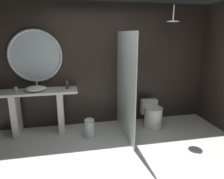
% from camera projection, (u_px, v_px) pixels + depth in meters
% --- Properties ---
extents(ground_plane, '(5.76, 5.76, 0.00)m').
position_uv_depth(ground_plane, '(128.00, 172.00, 3.06)').
color(ground_plane, silver).
extents(back_wall_panel, '(4.80, 0.10, 2.60)m').
position_uv_depth(back_wall_panel, '(106.00, 65.00, 4.51)').
color(back_wall_panel, black).
rests_on(back_wall_panel, ground_plane).
extents(vanity_counter, '(1.56, 0.48, 0.89)m').
position_uv_depth(vanity_counter, '(38.00, 107.00, 4.14)').
color(vanity_counter, silver).
rests_on(vanity_counter, ground_plane).
extents(vessel_sink, '(0.40, 0.33, 0.22)m').
position_uv_depth(vessel_sink, '(36.00, 88.00, 4.01)').
color(vessel_sink, white).
rests_on(vessel_sink, vanity_counter).
extents(tumbler_cup, '(0.06, 0.06, 0.10)m').
position_uv_depth(tumbler_cup, '(16.00, 90.00, 3.95)').
color(tumbler_cup, silver).
rests_on(tumbler_cup, vanity_counter).
extents(soap_dispenser, '(0.06, 0.06, 0.16)m').
position_uv_depth(soap_dispenser, '(67.00, 85.00, 4.16)').
color(soap_dispenser, '#3D3323').
rests_on(soap_dispenser, vanity_counter).
extents(round_wall_mirror, '(1.05, 0.05, 1.05)m').
position_uv_depth(round_wall_mirror, '(35.00, 56.00, 4.09)').
color(round_wall_mirror, silver).
extents(shower_glass_panel, '(0.02, 1.33, 2.02)m').
position_uv_depth(shower_glass_panel, '(125.00, 86.00, 3.96)').
color(shower_glass_panel, silver).
rests_on(shower_glass_panel, ground_plane).
extents(rain_shower_head, '(0.24, 0.24, 0.31)m').
position_uv_depth(rain_shower_head, '(173.00, 20.00, 3.97)').
color(rain_shower_head, silver).
extents(toilet, '(0.40, 0.57, 0.55)m').
position_uv_depth(toilet, '(152.00, 115.00, 4.50)').
color(toilet, white).
rests_on(toilet, ground_plane).
extents(waste_bin, '(0.20, 0.20, 0.39)m').
position_uv_depth(waste_bin, '(89.00, 128.00, 4.04)').
color(waste_bin, silver).
rests_on(waste_bin, ground_plane).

